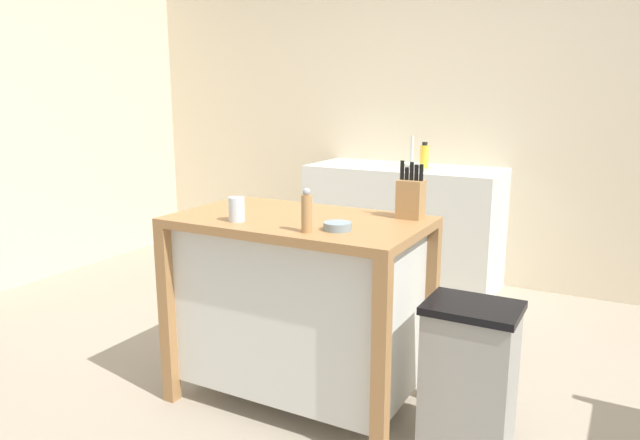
# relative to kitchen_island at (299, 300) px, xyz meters

# --- Properties ---
(ground_plane) EXTENTS (6.51, 6.51, 0.00)m
(ground_plane) POSITION_rel_kitchen_island_xyz_m (0.01, 0.09, -0.50)
(ground_plane) COLOR gray
(ground_plane) RESTS_ON ground
(wall_back) EXTENTS (5.51, 0.10, 2.60)m
(wall_back) POSITION_rel_kitchen_island_xyz_m (0.01, 2.22, 0.80)
(wall_back) COLOR beige
(wall_back) RESTS_ON ground
(wall_left) EXTENTS (0.10, 2.72, 2.60)m
(wall_left) POSITION_rel_kitchen_island_xyz_m (-2.74, 0.86, 0.80)
(wall_left) COLOR beige
(wall_left) RESTS_ON ground
(kitchen_island) EXTENTS (1.12, 0.65, 0.88)m
(kitchen_island) POSITION_rel_kitchen_island_xyz_m (0.00, 0.00, 0.00)
(kitchen_island) COLOR #9E7042
(kitchen_island) RESTS_ON ground
(knife_block) EXTENTS (0.11, 0.09, 0.25)m
(knife_block) POSITION_rel_kitchen_island_xyz_m (0.44, 0.23, 0.48)
(knife_block) COLOR #AD7F4C
(knife_block) RESTS_ON kitchen_island
(bowl_ceramic_wide) EXTENTS (0.12, 0.12, 0.03)m
(bowl_ceramic_wide) POSITION_rel_kitchen_island_xyz_m (0.26, -0.13, 0.41)
(bowl_ceramic_wide) COLOR gray
(bowl_ceramic_wide) RESTS_ON kitchen_island
(drinking_cup) EXTENTS (0.07, 0.07, 0.11)m
(drinking_cup) POSITION_rel_kitchen_island_xyz_m (-0.20, -0.19, 0.44)
(drinking_cup) COLOR silver
(drinking_cup) RESTS_ON kitchen_island
(pepper_grinder) EXTENTS (0.04, 0.04, 0.18)m
(pepper_grinder) POSITION_rel_kitchen_island_xyz_m (0.17, -0.22, 0.47)
(pepper_grinder) COLOR #AD7F4C
(pepper_grinder) RESTS_ON kitchen_island
(trash_bin) EXTENTS (0.36, 0.28, 0.63)m
(trash_bin) POSITION_rel_kitchen_island_xyz_m (0.80, -0.03, -0.18)
(trash_bin) COLOR gray
(trash_bin) RESTS_ON ground
(sink_counter) EXTENTS (1.41, 0.60, 0.89)m
(sink_counter) POSITION_rel_kitchen_island_xyz_m (-0.20, 1.87, -0.05)
(sink_counter) COLOR silver
(sink_counter) RESTS_ON ground
(sink_faucet) EXTENTS (0.02, 0.02, 0.22)m
(sink_faucet) POSITION_rel_kitchen_island_xyz_m (-0.20, 2.01, 0.50)
(sink_faucet) COLOR #B7BCC1
(sink_faucet) RESTS_ON sink_counter
(bottle_hand_soap) EXTENTS (0.06, 0.06, 0.19)m
(bottle_hand_soap) POSITION_rel_kitchen_island_xyz_m (-0.06, 1.89, 0.48)
(bottle_hand_soap) COLOR yellow
(bottle_hand_soap) RESTS_ON sink_counter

